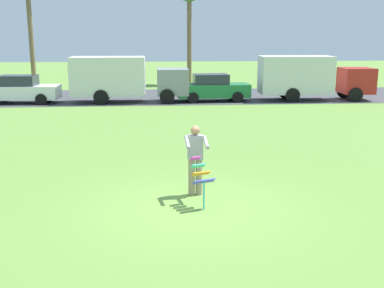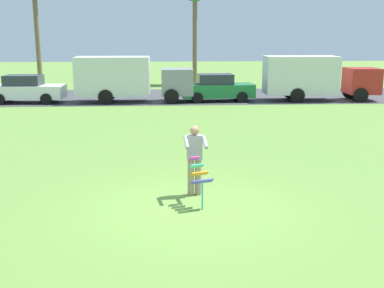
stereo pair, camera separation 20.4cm
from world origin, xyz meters
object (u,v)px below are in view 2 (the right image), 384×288
at_px(parked_car_green, 217,88).
at_px(kite_held, 200,175).
at_px(person_kite_flyer, 195,158).
at_px(parked_car_white, 26,89).
at_px(parked_truck_grey_van, 128,78).
at_px(parked_truck_red_cab, 314,77).

bearing_deg(parked_car_green, kite_held, -97.85).
height_order(person_kite_flyer, kite_held, person_kite_flyer).
bearing_deg(person_kite_flyer, parked_car_white, 117.26).
distance_m(kite_held, parked_car_white, 19.51).
bearing_deg(person_kite_flyer, kite_held, -86.36).
distance_m(parked_car_white, parked_car_green, 11.04).
xyz_separation_m(parked_truck_grey_van, parked_truck_red_cab, (11.01, -0.00, 0.00)).
bearing_deg(kite_held, person_kite_flyer, 93.64).
bearing_deg(kite_held, parked_truck_grey_van, 99.17).
height_order(person_kite_flyer, parked_truck_red_cab, parked_truck_red_cab).
distance_m(kite_held, parked_truck_grey_van, 17.73).
height_order(kite_held, parked_truck_grey_van, parked_truck_grey_van).
bearing_deg(parked_car_green, parked_car_white, 179.99).
xyz_separation_m(parked_truck_grey_van, parked_car_green, (5.23, -0.00, -0.64)).
bearing_deg(parked_car_green, parked_truck_grey_van, 179.99).
bearing_deg(kite_held, parked_car_green, 82.15).
xyz_separation_m(parked_car_white, parked_car_green, (11.04, -0.00, 0.00)).
bearing_deg(parked_truck_red_cab, kite_held, -115.09).
height_order(parked_truck_grey_van, parked_car_green, parked_truck_grey_van).
relative_size(person_kite_flyer, parked_truck_grey_van, 0.26).
height_order(parked_truck_grey_van, parked_truck_red_cab, same).
bearing_deg(parked_truck_red_cab, person_kite_flyer, -116.34).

